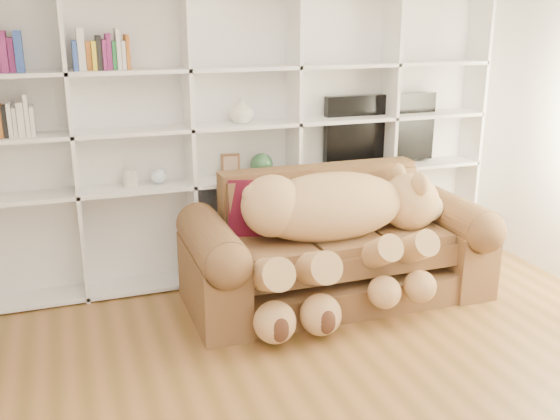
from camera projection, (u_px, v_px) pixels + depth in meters
name	position (u px, v px, depth m)	size (l,w,h in m)	color
wall_back	(236.00, 115.00, 5.20)	(5.00, 0.02, 2.70)	white
bookshelf	(212.00, 125.00, 5.01)	(4.43, 0.35, 2.40)	white
sofa	(335.00, 252.00, 4.90)	(2.34, 1.01, 0.98)	brown
teddy_bear	(336.00, 223.00, 4.60)	(1.75, 0.96, 1.01)	tan
throw_pillow	(259.00, 210.00, 4.75)	(0.46, 0.15, 0.46)	#590F1D
gift_box	(445.00, 262.00, 5.34)	(0.32, 0.30, 0.26)	red
tv	(380.00, 130.00, 5.53)	(1.06, 0.18, 0.62)	black
picture_frame	(230.00, 165.00, 5.10)	(0.16, 0.03, 0.19)	brown
green_vase	(262.00, 164.00, 5.19)	(0.19, 0.19, 0.19)	#316138
figurine_tall	(128.00, 178.00, 4.85)	(0.07, 0.07, 0.14)	beige
figurine_short	(132.00, 178.00, 4.86)	(0.08, 0.08, 0.14)	beige
snow_globe	(159.00, 176.00, 4.92)	(0.12, 0.12, 0.12)	white
shelf_vase	(242.00, 110.00, 5.00)	(0.19, 0.19, 0.20)	silver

